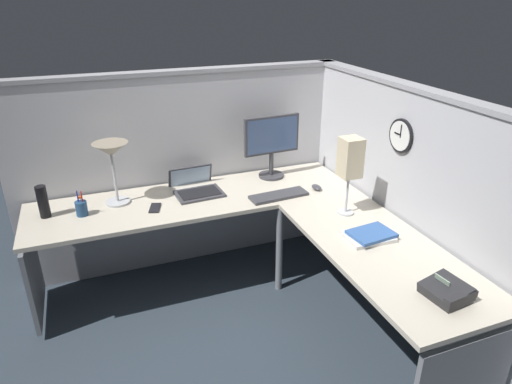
{
  "coord_description": "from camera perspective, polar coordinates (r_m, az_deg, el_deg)",
  "views": [
    {
      "loc": [
        -1.04,
        -2.48,
        2.12
      ],
      "look_at": [
        -0.06,
        0.06,
        0.89
      ],
      "focal_mm": 31.81,
      "sensor_mm": 36.0,
      "label": 1
    }
  ],
  "objects": [
    {
      "name": "thermos_flask",
      "position": [
        3.29,
        -25.22,
        -1.12
      ],
      "size": [
        0.07,
        0.07,
        0.22
      ],
      "primitive_type": "cylinder",
      "color": "black",
      "rests_on": "desk"
    },
    {
      "name": "desk",
      "position": [
        2.99,
        -0.73,
        -5.63
      ],
      "size": [
        2.35,
        2.15,
        0.73
      ],
      "color": "beige",
      "rests_on": "ground"
    },
    {
      "name": "monitor",
      "position": [
        3.56,
        1.99,
        6.31
      ],
      "size": [
        0.46,
        0.2,
        0.5
      ],
      "color": "#38383D",
      "rests_on": "desk"
    },
    {
      "name": "book_stack",
      "position": [
        2.84,
        14.08,
        -5.31
      ],
      "size": [
        0.3,
        0.23,
        0.04
      ],
      "color": "silver",
      "rests_on": "desk"
    },
    {
      "name": "cell_phone",
      "position": [
        3.2,
        -12.59,
        -1.96
      ],
      "size": [
        0.11,
        0.16,
        0.01
      ],
      "primitive_type": "cube",
      "rotation": [
        0.0,
        0.0,
        -0.3
      ],
      "color": "black",
      "rests_on": "desk"
    },
    {
      "name": "ground_plane",
      "position": [
        3.42,
        1.4,
        -14.01
      ],
      "size": [
        6.8,
        6.8,
        0.0
      ],
      "primitive_type": "plane",
      "color": "#2D3842"
    },
    {
      "name": "laptop",
      "position": [
        3.44,
        -7.63,
        0.63
      ],
      "size": [
        0.36,
        0.4,
        0.22
      ],
      "color": "#38383D",
      "rests_on": "desk"
    },
    {
      "name": "desk_lamp_paper",
      "position": [
        2.98,
        11.76,
        3.99
      ],
      "size": [
        0.13,
        0.13,
        0.53
      ],
      "color": "#B7BABF",
      "rests_on": "desk"
    },
    {
      "name": "cubicle_wall_right",
      "position": [
        3.21,
        17.93,
        -1.42
      ],
      "size": [
        0.12,
        2.37,
        1.58
      ],
      "color": "#B2B2B7",
      "rests_on": "ground"
    },
    {
      "name": "office_phone",
      "position": [
        2.45,
        22.91,
        -11.49
      ],
      "size": [
        0.21,
        0.22,
        0.11
      ],
      "color": "#232326",
      "rests_on": "desk"
    },
    {
      "name": "desk_lamp_dome",
      "position": [
        3.23,
        -17.72,
        4.53
      ],
      "size": [
        0.24,
        0.24,
        0.44
      ],
      "color": "#B7BABF",
      "rests_on": "desk"
    },
    {
      "name": "keyboard",
      "position": [
        3.3,
        2.87,
        -0.44
      ],
      "size": [
        0.44,
        0.17,
        0.02
      ],
      "primitive_type": "cube",
      "rotation": [
        0.0,
        0.0,
        0.07
      ],
      "color": "#38383D",
      "rests_on": "desk"
    },
    {
      "name": "pen_cup",
      "position": [
        3.23,
        -21.1,
        -1.9
      ],
      "size": [
        0.08,
        0.08,
        0.18
      ],
      "color": "navy",
      "rests_on": "desk"
    },
    {
      "name": "wall_clock",
      "position": [
        3.04,
        17.84,
        6.75
      ],
      "size": [
        0.04,
        0.22,
        0.22
      ],
      "color": "black"
    },
    {
      "name": "cubicle_wall_back",
      "position": [
        3.66,
        -8.99,
        2.73
      ],
      "size": [
        2.57,
        0.12,
        1.58
      ],
      "color": "#B2B2B7",
      "rests_on": "ground"
    },
    {
      "name": "computer_mouse",
      "position": [
        3.45,
        7.63,
        0.59
      ],
      "size": [
        0.06,
        0.1,
        0.03
      ],
      "primitive_type": "ellipsoid",
      "color": "#38383D",
      "rests_on": "desk"
    }
  ]
}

